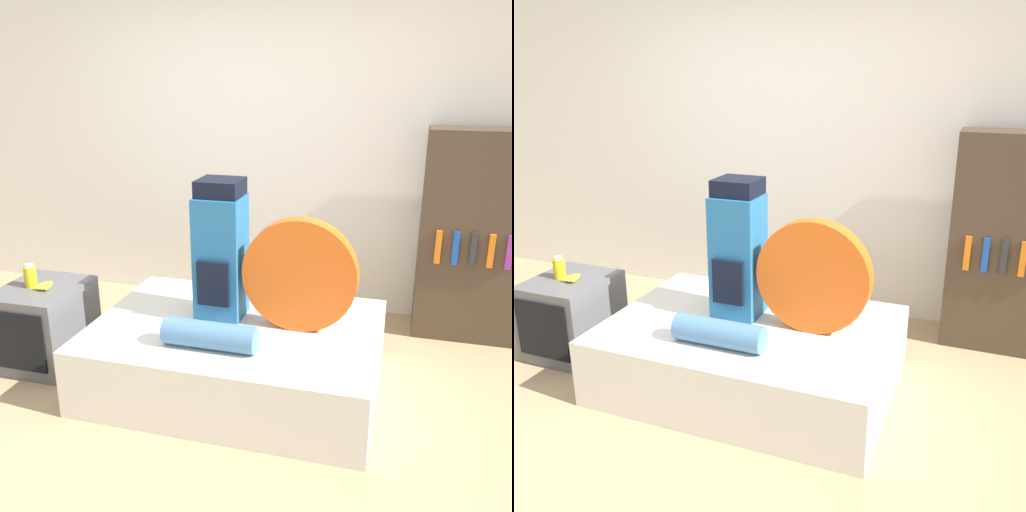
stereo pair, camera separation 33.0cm
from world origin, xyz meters
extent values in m
plane|color=tan|center=(0.00, 0.00, 0.00)|extent=(16.00, 16.00, 0.00)
cube|color=white|center=(0.00, 1.93, 1.30)|extent=(8.00, 0.05, 2.60)
cube|color=silver|center=(0.21, 0.53, 0.21)|extent=(1.72, 1.24, 0.41)
cube|color=#23669E|center=(0.08, 0.64, 0.79)|extent=(0.28, 0.27, 0.76)
cube|color=black|center=(0.08, 0.65, 1.23)|extent=(0.26, 0.25, 0.10)
cube|color=black|center=(0.08, 0.49, 0.68)|extent=(0.20, 0.03, 0.28)
cylinder|color=#E05B19|center=(0.59, 0.59, 0.75)|extent=(0.68, 0.11, 0.68)
cylinder|color=teal|center=(0.16, 0.20, 0.49)|extent=(0.53, 0.16, 0.16)
cube|color=#5B5B60|center=(-1.12, 0.49, 0.27)|extent=(0.50, 0.58, 0.54)
cube|color=black|center=(-1.12, 0.19, 0.28)|extent=(0.40, 0.02, 0.39)
cylinder|color=gold|center=(-1.18, 0.48, 0.60)|extent=(0.08, 0.08, 0.14)
cylinder|color=white|center=(-1.18, 0.48, 0.68)|extent=(0.06, 0.06, 0.02)
ellipsoid|color=yellow|center=(-1.09, 0.48, 0.55)|extent=(0.08, 0.14, 0.04)
ellipsoid|color=yellow|center=(-1.08, 0.48, 0.55)|extent=(0.05, 0.14, 0.04)
ellipsoid|color=yellow|center=(-1.06, 0.48, 0.55)|extent=(0.05, 0.14, 0.04)
ellipsoid|color=yellow|center=(-1.05, 0.48, 0.55)|extent=(0.08, 0.14, 0.04)
cube|color=#473828|center=(1.61, 1.67, 0.76)|extent=(0.72, 0.35, 1.51)
cube|color=orange|center=(1.38, 1.49, 0.71)|extent=(0.04, 0.02, 0.24)
cube|color=#194CB2|center=(1.50, 1.49, 0.71)|extent=(0.04, 0.02, 0.24)
cube|color=#2D2D33|center=(1.61, 1.49, 0.71)|extent=(0.04, 0.02, 0.24)
cube|color=orange|center=(1.73, 1.49, 0.71)|extent=(0.04, 0.02, 0.24)
camera|label=1|loc=(1.17, -2.48, 1.91)|focal=40.00mm
camera|label=2|loc=(1.49, -2.38, 1.91)|focal=40.00mm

